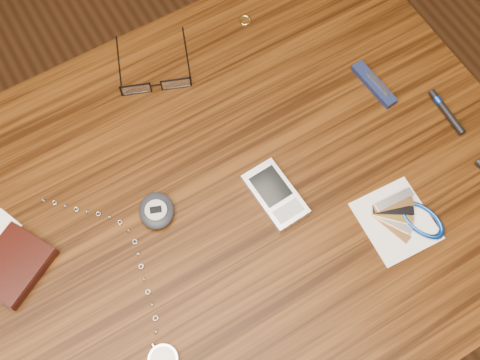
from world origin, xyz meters
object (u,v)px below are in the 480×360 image
(eyeglasses, at_px, (156,83))
(pda_phone, at_px, (275,195))
(notepad_keys, at_px, (408,219))
(pocket_knife, at_px, (374,84))
(desk, at_px, (204,239))
(wallet_and_card, at_px, (13,264))
(pocket_watch, at_px, (159,351))
(pedometer, at_px, (157,211))

(eyeglasses, xyz_separation_m, pda_phone, (0.06, -0.26, -0.00))
(notepad_keys, bearing_deg, pocket_knife, 66.83)
(desk, xyz_separation_m, notepad_keys, (0.26, -0.16, 0.11))
(desk, xyz_separation_m, wallet_and_card, (-0.26, 0.07, 0.11))
(wallet_and_card, xyz_separation_m, pocket_knife, (0.61, -0.01, -0.00))
(notepad_keys, bearing_deg, pocket_watch, 177.36)
(desk, height_order, pocket_watch, pocket_watch)
(wallet_and_card, distance_m, pda_phone, 0.38)
(wallet_and_card, height_order, pedometer, pedometer)
(pocket_watch, xyz_separation_m, notepad_keys, (0.40, -0.02, -0.00))
(pedometer, distance_m, notepad_keys, 0.37)
(eyeglasses, xyz_separation_m, pedometer, (-0.10, -0.19, -0.00))
(pedometer, bearing_deg, pda_phone, -22.00)
(pedometer, xyz_separation_m, pocket_knife, (0.40, 0.02, -0.00))
(pedometer, height_order, pocket_knife, pedometer)
(eyeglasses, bearing_deg, pda_phone, -76.15)
(eyeglasses, bearing_deg, desk, -101.84)
(desk, bearing_deg, wallet_and_card, 165.06)
(eyeglasses, distance_m, pocket_watch, 0.41)
(desk, xyz_separation_m, pocket_knife, (0.35, 0.05, 0.11))
(wallet_and_card, height_order, notepad_keys, wallet_and_card)
(wallet_and_card, height_order, eyeglasses, eyeglasses)
(pedometer, xyz_separation_m, notepad_keys, (0.31, -0.19, -0.01))
(eyeglasses, xyz_separation_m, pocket_watch, (-0.19, -0.37, -0.01))
(wallet_and_card, xyz_separation_m, pedometer, (0.21, -0.03, -0.00))
(eyeglasses, relative_size, pocket_knife, 1.62)
(desk, relative_size, eyeglasses, 6.68)
(pda_phone, bearing_deg, pocket_knife, 19.01)
(desk, bearing_deg, pocket_watch, -135.04)
(pda_phone, xyz_separation_m, notepad_keys, (0.15, -0.13, -0.00))
(wallet_and_card, bearing_deg, desk, -14.94)
(pedometer, bearing_deg, notepad_keys, -32.23)
(wallet_and_card, bearing_deg, pedometer, -8.31)
(desk, bearing_deg, pocket_knife, 8.93)
(eyeglasses, bearing_deg, pocket_knife, -30.38)
(pocket_watch, height_order, pda_phone, pda_phone)
(wallet_and_card, bearing_deg, pda_phone, -14.49)
(notepad_keys, distance_m, pocket_knife, 0.23)
(wallet_and_card, relative_size, pocket_knife, 1.65)
(pda_phone, relative_size, pedometer, 1.44)
(eyeglasses, height_order, pocket_watch, eyeglasses)
(notepad_keys, bearing_deg, desk, 148.92)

